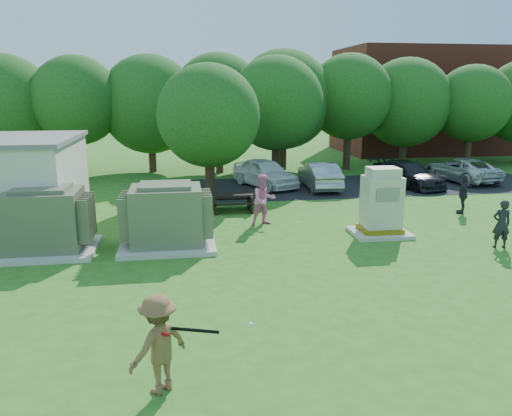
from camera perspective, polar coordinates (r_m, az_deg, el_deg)
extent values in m
plane|color=#2D6619|center=(12.35, 2.81, -10.21)|extent=(120.00, 120.00, 0.00)
cube|color=maroon|center=(43.15, 19.87, 11.47)|extent=(15.00, 8.00, 8.00)
cube|color=#232326|center=(26.74, 11.90, 2.54)|extent=(20.00, 6.00, 0.01)
cube|color=beige|center=(16.87, -22.74, -4.43)|extent=(3.00, 2.40, 0.15)
cube|color=#596044|center=(16.61, -23.05, -1.22)|extent=(2.20, 1.80, 1.80)
cube|color=#596044|center=(16.41, -23.36, 2.02)|extent=(1.60, 1.30, 0.12)
cube|color=#596044|center=(16.97, -27.20, -1.26)|extent=(0.32, 1.50, 1.35)
cube|color=#596044|center=(16.33, -18.74, -1.00)|extent=(0.32, 1.50, 1.35)
cube|color=beige|center=(16.34, -10.05, -4.12)|extent=(3.00, 2.40, 0.15)
cube|color=#5D6647|center=(16.07, -10.19, -0.80)|extent=(2.20, 1.80, 1.80)
cube|color=#5D6647|center=(15.87, -10.33, 2.56)|extent=(1.60, 1.30, 0.12)
cube|color=#5D6647|center=(16.16, -14.70, -0.87)|extent=(0.32, 1.50, 1.35)
cube|color=#5D6647|center=(16.08, -5.67, -0.56)|extent=(0.32, 1.50, 1.35)
cube|color=beige|center=(17.92, 13.94, -2.76)|extent=(1.94, 1.59, 0.13)
cube|color=yellow|center=(17.88, 13.97, -2.31)|extent=(1.37, 1.10, 0.16)
cube|color=beige|center=(17.65, 14.14, 0.69)|extent=(1.23, 0.97, 1.76)
cube|color=beige|center=(17.45, 14.34, 4.00)|extent=(1.01, 0.79, 0.31)
cube|color=gray|center=(17.12, 14.86, 1.46)|extent=(0.79, 0.04, 0.44)
cube|color=black|center=(20.56, -2.72, 1.54)|extent=(1.71, 0.66, 0.06)
cube|color=black|center=(21.13, -2.86, 1.08)|extent=(1.71, 0.24, 0.05)
cube|color=black|center=(20.12, -2.56, 0.44)|extent=(1.71, 0.24, 0.05)
cube|color=black|center=(20.58, -4.76, 0.52)|extent=(0.08, 1.28, 0.70)
cube|color=black|center=(20.73, -0.68, 0.66)|extent=(0.08, 1.28, 0.70)
imported|color=brown|center=(8.68, -11.06, -15.03)|extent=(1.26, 1.19, 1.72)
imported|color=black|center=(17.61, 26.25, -1.66)|extent=(0.62, 0.46, 1.56)
imported|color=pink|center=(18.45, 0.88, 0.94)|extent=(1.06, 0.91, 1.90)
imported|color=#252429|center=(21.86, 22.57, 1.44)|extent=(0.77, 0.99, 1.57)
imported|color=white|center=(25.76, 1.03, 4.06)|extent=(3.37, 4.62, 1.46)
imported|color=#A9AAAE|center=(25.50, 7.27, 3.72)|extent=(1.49, 4.09, 1.34)
imported|color=black|center=(27.03, 16.93, 3.74)|extent=(3.17, 4.78, 1.29)
imported|color=silver|center=(29.54, 22.42, 4.09)|extent=(2.77, 4.87, 1.28)
cylinder|color=black|center=(8.44, -7.14, -13.69)|extent=(0.83, 0.32, 0.06)
cylinder|color=maroon|center=(8.40, -10.58, -13.99)|extent=(0.23, 0.13, 0.06)
sphere|color=white|center=(8.39, -0.64, -13.21)|extent=(0.09, 0.09, 0.09)
cylinder|color=#47301E|center=(32.21, -26.20, 5.43)|extent=(0.44, 0.44, 2.40)
sphere|color=#235B1C|center=(32.01, -26.75, 10.53)|extent=(5.60, 5.60, 5.60)
cylinder|color=#47301E|center=(30.63, -19.40, 6.08)|extent=(0.44, 0.44, 2.80)
sphere|color=#235B1C|center=(30.43, -19.83, 11.50)|extent=(5.00, 5.00, 5.00)
cylinder|color=#47301E|center=(30.96, -11.77, 6.17)|extent=(0.44, 0.44, 2.30)
sphere|color=#235B1C|center=(30.74, -12.03, 11.52)|extent=(5.80, 5.80, 5.80)
cylinder|color=#47301E|center=(30.08, -4.20, 6.59)|extent=(0.44, 0.44, 2.70)
sphere|color=#235B1C|center=(29.87, -4.30, 12.26)|extent=(5.40, 5.40, 5.40)
cylinder|color=#47301E|center=(31.24, 3.09, 6.68)|extent=(0.44, 0.44, 2.50)
sphere|color=#235B1C|center=(31.03, 3.17, 12.28)|extent=(6.00, 6.00, 6.00)
cylinder|color=#47301E|center=(31.88, 10.36, 6.98)|extent=(0.44, 0.44, 2.90)
sphere|color=#235B1C|center=(31.69, 10.59, 12.39)|extent=(5.20, 5.20, 5.20)
cylinder|color=#47301E|center=(33.96, 16.46, 6.62)|extent=(0.44, 0.44, 2.40)
sphere|color=#235B1C|center=(33.76, 16.79, 11.47)|extent=(5.60, 5.60, 5.60)
cylinder|color=#47301E|center=(35.05, 23.07, 6.46)|extent=(0.44, 0.44, 2.60)
sphere|color=#235B1C|center=(34.86, 23.49, 10.92)|extent=(4.80, 4.80, 4.80)
cylinder|color=#47301E|center=(22.93, -5.29, 4.01)|extent=(0.44, 0.44, 2.40)
sphere|color=#235B1C|center=(22.65, -5.43, 10.47)|extent=(4.60, 4.60, 4.60)
cylinder|color=#47301E|center=(28.32, 2.25, 6.08)|extent=(0.44, 0.44, 2.60)
sphere|color=#235B1C|center=(28.09, 2.30, 11.88)|extent=(5.20, 5.20, 5.20)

